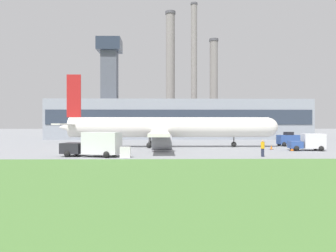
# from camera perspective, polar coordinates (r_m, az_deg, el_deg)

# --- Properties ---
(ground_plane) EXTENTS (400.00, 400.00, 0.00)m
(ground_plane) POSITION_cam_1_polar(r_m,az_deg,el_deg) (50.34, 3.53, -3.65)
(ground_plane) COLOR gray
(grass_strip) EXTENTS (240.00, 37.00, 0.06)m
(grass_strip) POSITION_cam_1_polar(r_m,az_deg,el_deg) (14.57, 15.62, -13.39)
(grass_strip) COLOR #4C7A38
(grass_strip) RESTS_ON ground_plane
(terminal_building) EXTENTS (61.09, 14.77, 24.40)m
(terminal_building) POSITION_cam_1_polar(r_m,az_deg,el_deg) (80.56, 1.20, 1.42)
(terminal_building) COLOR #8C939E
(terminal_building) RESTS_ON ground_plane
(smokestack_left) EXTENTS (3.51, 3.51, 42.18)m
(smokestack_left) POSITION_cam_1_polar(r_m,az_deg,el_deg) (113.76, 0.42, 9.29)
(smokestack_left) COLOR gray
(smokestack_left) RESTS_ON ground_plane
(smokestack_right) EXTENTS (2.36, 2.36, 44.44)m
(smokestack_right) POSITION_cam_1_polar(r_m,az_deg,el_deg) (112.51, 4.55, 9.95)
(smokestack_right) COLOR gray
(smokestack_right) RESTS_ON ground_plane
(smokestack_far) EXTENTS (3.19, 3.19, 33.23)m
(smokestack_far) POSITION_cam_1_polar(r_m,az_deg,el_deg) (115.89, 7.97, 6.88)
(smokestack_far) COLOR gray
(smokestack_far) RESTS_ON ground_plane
(airplane) EXTENTS (33.25, 30.18, 10.97)m
(airplane) POSITION_cam_1_polar(r_m,az_deg,el_deg) (49.62, -0.39, -0.34)
(airplane) COLOR white
(airplane) RESTS_ON ground_plane
(pushback_tug) EXTENTS (3.54, 2.58, 2.26)m
(pushback_tug) POSITION_cam_1_polar(r_m,az_deg,el_deg) (55.58, 20.25, -2.25)
(pushback_tug) COLOR #2D4C93
(pushback_tug) RESTS_ON ground_plane
(baggage_truck) EXTENTS (4.60, 3.00, 2.22)m
(baggage_truck) POSITION_cam_1_polar(r_m,az_deg,el_deg) (47.04, 23.34, -2.63)
(baggage_truck) COLOR #2D4C93
(baggage_truck) RESTS_ON ground_plane
(fuel_truck) EXTENTS (6.66, 3.73, 2.64)m
(fuel_truck) POSITION_cam_1_polar(r_m,az_deg,el_deg) (35.95, -12.54, -3.18)
(fuel_truck) COLOR #232328
(fuel_truck) RESTS_ON ground_plane
(ground_crew_person) EXTENTS (0.56, 0.56, 1.82)m
(ground_crew_person) POSITION_cam_1_polar(r_m,az_deg,el_deg) (36.51, 16.16, -3.71)
(ground_crew_person) COLOR #23283D
(ground_crew_person) RESTS_ON ground_plane
(traffic_cone_near_nose) EXTENTS (0.49, 0.49, 0.58)m
(traffic_cone_near_nose) POSITION_cam_1_polar(r_m,az_deg,el_deg) (47.39, 17.56, -3.60)
(traffic_cone_near_nose) COLOR black
(traffic_cone_near_nose) RESTS_ON ground_plane
(traffic_cone_wingtip) EXTENTS (0.61, 0.61, 0.72)m
(traffic_cone_wingtip) POSITION_cam_1_polar(r_m,az_deg,el_deg) (45.55, 20.81, -3.67)
(traffic_cone_wingtip) COLOR black
(traffic_cone_wingtip) RESTS_ON ground_plane
(utility_cabinet) EXTENTS (1.08, 0.74, 1.12)m
(utility_cabinet) POSITION_cam_1_polar(r_m,az_deg,el_deg) (34.46, -7.44, -4.55)
(utility_cabinet) COLOR silver
(utility_cabinet) RESTS_ON ground_plane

